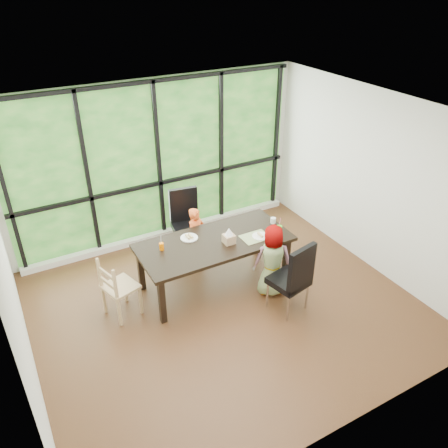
{
  "coord_description": "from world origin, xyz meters",
  "views": [
    {
      "loc": [
        -2.35,
        -4.24,
        4.16
      ],
      "look_at": [
        0.23,
        0.42,
        1.05
      ],
      "focal_mm": 35.95,
      "sensor_mm": 36.0,
      "label": 1
    }
  ],
  "objects_px": {
    "orange_cup": "(162,246)",
    "green_cup": "(279,230)",
    "chair_window_leather": "(187,224)",
    "chair_interior_leather": "(289,276)",
    "dining_table": "(215,263)",
    "plate_near": "(260,236)",
    "child_toddler": "(196,237)",
    "tissue_box": "(229,239)",
    "white_mug": "(273,220)",
    "child_older": "(274,260)",
    "chair_end_beech": "(120,287)",
    "plate_far": "(189,238)"
  },
  "relations": [
    {
      "from": "green_cup",
      "to": "child_older",
      "type": "bearing_deg",
      "value": -133.73
    },
    {
      "from": "chair_window_leather",
      "to": "plate_far",
      "type": "bearing_deg",
      "value": -103.21
    },
    {
      "from": "dining_table",
      "to": "white_mug",
      "type": "height_order",
      "value": "white_mug"
    },
    {
      "from": "dining_table",
      "to": "tissue_box",
      "type": "distance_m",
      "value": 0.49
    },
    {
      "from": "tissue_box",
      "to": "plate_far",
      "type": "bearing_deg",
      "value": 139.25
    },
    {
      "from": "plate_near",
      "to": "white_mug",
      "type": "bearing_deg",
      "value": 32.06
    },
    {
      "from": "green_cup",
      "to": "plate_far",
      "type": "bearing_deg",
      "value": 156.32
    },
    {
      "from": "dining_table",
      "to": "orange_cup",
      "type": "distance_m",
      "value": 0.87
    },
    {
      "from": "chair_window_leather",
      "to": "plate_near",
      "type": "relative_size",
      "value": 4.53
    },
    {
      "from": "plate_near",
      "to": "plate_far",
      "type": "bearing_deg",
      "value": 153.44
    },
    {
      "from": "plate_near",
      "to": "white_mug",
      "type": "height_order",
      "value": "white_mug"
    },
    {
      "from": "chair_window_leather",
      "to": "chair_interior_leather",
      "type": "relative_size",
      "value": 1.0
    },
    {
      "from": "child_toddler",
      "to": "child_older",
      "type": "distance_m",
      "value": 1.33
    },
    {
      "from": "green_cup",
      "to": "tissue_box",
      "type": "distance_m",
      "value": 0.77
    },
    {
      "from": "chair_end_beech",
      "to": "white_mug",
      "type": "bearing_deg",
      "value": -106.86
    },
    {
      "from": "chair_end_beech",
      "to": "orange_cup",
      "type": "bearing_deg",
      "value": -95.82
    },
    {
      "from": "chair_window_leather",
      "to": "tissue_box",
      "type": "height_order",
      "value": "chair_window_leather"
    },
    {
      "from": "chair_end_beech",
      "to": "white_mug",
      "type": "distance_m",
      "value": 2.44
    },
    {
      "from": "orange_cup",
      "to": "chair_window_leather",
      "type": "bearing_deg",
      "value": 46.97
    },
    {
      "from": "dining_table",
      "to": "orange_cup",
      "type": "bearing_deg",
      "value": 168.35
    },
    {
      "from": "chair_interior_leather",
      "to": "white_mug",
      "type": "relative_size",
      "value": 12.89
    },
    {
      "from": "child_toddler",
      "to": "white_mug",
      "type": "bearing_deg",
      "value": -53.12
    },
    {
      "from": "chair_end_beech",
      "to": "orange_cup",
      "type": "height_order",
      "value": "chair_end_beech"
    },
    {
      "from": "chair_interior_leather",
      "to": "child_toddler",
      "type": "distance_m",
      "value": 1.68
    },
    {
      "from": "green_cup",
      "to": "tissue_box",
      "type": "relative_size",
      "value": 0.88
    },
    {
      "from": "child_toddler",
      "to": "plate_near",
      "type": "xyz_separation_m",
      "value": [
        0.63,
        -0.82,
        0.27
      ]
    },
    {
      "from": "child_toddler",
      "to": "green_cup",
      "type": "distance_m",
      "value": 1.31
    },
    {
      "from": "green_cup",
      "to": "white_mug",
      "type": "distance_m",
      "value": 0.33
    },
    {
      "from": "plate_near",
      "to": "green_cup",
      "type": "height_order",
      "value": "green_cup"
    },
    {
      "from": "chair_interior_leather",
      "to": "chair_end_beech",
      "type": "xyz_separation_m",
      "value": [
        -2.01,
        0.99,
        -0.09
      ]
    },
    {
      "from": "chair_end_beech",
      "to": "child_toddler",
      "type": "bearing_deg",
      "value": -84.38
    },
    {
      "from": "chair_interior_leather",
      "to": "chair_end_beech",
      "type": "height_order",
      "value": "chair_interior_leather"
    },
    {
      "from": "white_mug",
      "to": "chair_end_beech",
      "type": "bearing_deg",
      "value": 179.95
    },
    {
      "from": "child_toddler",
      "to": "green_cup",
      "type": "relative_size",
      "value": 7.32
    },
    {
      "from": "child_older",
      "to": "plate_near",
      "type": "distance_m",
      "value": 0.4
    },
    {
      "from": "child_older",
      "to": "white_mug",
      "type": "relative_size",
      "value": 13.08
    },
    {
      "from": "chair_interior_leather",
      "to": "chair_end_beech",
      "type": "relative_size",
      "value": 1.2
    },
    {
      "from": "plate_near",
      "to": "green_cup",
      "type": "xyz_separation_m",
      "value": [
        0.28,
        -0.07,
        0.06
      ]
    },
    {
      "from": "child_toddler",
      "to": "child_older",
      "type": "relative_size",
      "value": 0.89
    },
    {
      "from": "dining_table",
      "to": "chair_window_leather",
      "type": "xyz_separation_m",
      "value": [
        0.01,
        0.96,
        0.17
      ]
    },
    {
      "from": "chair_window_leather",
      "to": "plate_far",
      "type": "distance_m",
      "value": 0.81
    },
    {
      "from": "plate_far",
      "to": "dining_table",
      "type": "bearing_deg",
      "value": -39.73
    },
    {
      "from": "orange_cup",
      "to": "green_cup",
      "type": "height_order",
      "value": "green_cup"
    },
    {
      "from": "chair_interior_leather",
      "to": "green_cup",
      "type": "height_order",
      "value": "chair_interior_leather"
    },
    {
      "from": "dining_table",
      "to": "orange_cup",
      "type": "xyz_separation_m",
      "value": [
        -0.74,
        0.15,
        0.43
      ]
    },
    {
      "from": "orange_cup",
      "to": "tissue_box",
      "type": "height_order",
      "value": "tissue_box"
    },
    {
      "from": "child_toddler",
      "to": "orange_cup",
      "type": "relative_size",
      "value": 9.46
    },
    {
      "from": "child_older",
      "to": "plate_near",
      "type": "xyz_separation_m",
      "value": [
        -0.02,
        0.34,
        0.21
      ]
    },
    {
      "from": "chair_end_beech",
      "to": "child_toddler",
      "type": "height_order",
      "value": "child_toddler"
    },
    {
      "from": "plate_near",
      "to": "child_toddler",
      "type": "bearing_deg",
      "value": 127.41
    }
  ]
}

